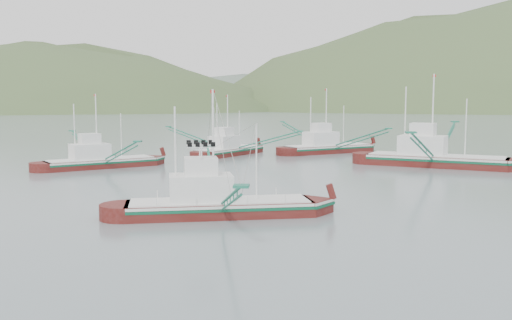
{
  "coord_description": "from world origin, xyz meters",
  "views": [
    {
      "loc": [
        2.4,
        -39.06,
        8.03
      ],
      "look_at": [
        0.0,
        6.0,
        3.2
      ],
      "focal_mm": 40.0,
      "sensor_mm": 36.0,
      "label": 1
    }
  ],
  "objects_px": {
    "main_boat": "(217,192)",
    "bg_boat_extra": "(229,142)",
    "bg_boat_left": "(100,151)",
    "bg_boat_far": "(328,138)",
    "bg_boat_right": "(435,146)"
  },
  "relations": [
    {
      "from": "bg_boat_left",
      "to": "bg_boat_extra",
      "type": "bearing_deg",
      "value": 12.77
    },
    {
      "from": "main_boat",
      "to": "bg_boat_extra",
      "type": "bearing_deg",
      "value": 82.77
    },
    {
      "from": "bg_boat_right",
      "to": "bg_boat_far",
      "type": "distance_m",
      "value": 20.35
    },
    {
      "from": "main_boat",
      "to": "bg_boat_left",
      "type": "bearing_deg",
      "value": 110.56
    },
    {
      "from": "bg_boat_far",
      "to": "bg_boat_extra",
      "type": "bearing_deg",
      "value": 163.7
    },
    {
      "from": "bg_boat_left",
      "to": "main_boat",
      "type": "bearing_deg",
      "value": -94.08
    },
    {
      "from": "bg_boat_right",
      "to": "bg_boat_far",
      "type": "relative_size",
      "value": 1.2
    },
    {
      "from": "main_boat",
      "to": "bg_boat_extra",
      "type": "height_order",
      "value": "main_boat"
    },
    {
      "from": "bg_boat_right",
      "to": "bg_boat_far",
      "type": "bearing_deg",
      "value": 148.53
    },
    {
      "from": "bg_boat_far",
      "to": "bg_boat_extra",
      "type": "relative_size",
      "value": 1.17
    },
    {
      "from": "main_boat",
      "to": "bg_boat_extra",
      "type": "distance_m",
      "value": 42.84
    },
    {
      "from": "main_boat",
      "to": "bg_boat_far",
      "type": "bearing_deg",
      "value": 65.0
    },
    {
      "from": "main_boat",
      "to": "bg_boat_extra",
      "type": "xyz_separation_m",
      "value": [
        -3.49,
        42.7,
        0.27
      ]
    },
    {
      "from": "bg_boat_left",
      "to": "bg_boat_far",
      "type": "relative_size",
      "value": 0.88
    },
    {
      "from": "bg_boat_left",
      "to": "bg_boat_extra",
      "type": "height_order",
      "value": "same"
    }
  ]
}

